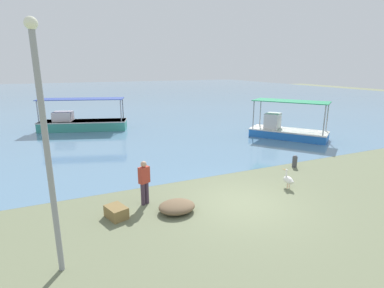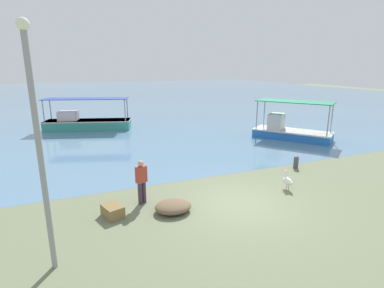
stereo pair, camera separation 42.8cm
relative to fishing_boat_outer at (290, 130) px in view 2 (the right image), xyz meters
name	(u,v)px [view 2 (the right image)]	position (x,y,z in m)	size (l,w,h in m)	color
ground	(239,204)	(-8.80, -7.82, -0.61)	(120.00, 120.00, 0.00)	#6C7454
harbor_water	(102,95)	(-8.80, 40.18, -0.60)	(110.00, 90.00, 0.00)	#5B819F
fishing_boat_outer	(290,130)	(0.00, 0.00, 0.00)	(4.69, 5.42, 2.67)	blue
fishing_boat_far_left	(86,122)	(-13.28, 8.80, 0.00)	(7.00, 3.69, 2.53)	teal
pelican	(287,181)	(-6.21, -7.36, -0.23)	(0.31, 0.80, 0.80)	#E0997A
lamp_post	(38,140)	(-15.13, -9.17, 2.77)	(0.28, 0.28, 6.04)	gray
mooring_bollard	(296,162)	(-4.02, -5.35, -0.27)	(0.26, 0.26, 0.63)	#47474C
fisherman_standing	(142,181)	(-12.17, -6.37, 0.30)	(0.45, 0.36, 1.69)	#413042
net_pile	(173,206)	(-11.31, -7.44, -0.41)	(1.32, 1.12, 0.39)	brown
cargo_crate	(113,211)	(-13.35, -7.01, -0.40)	(0.79, 0.55, 0.41)	olive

